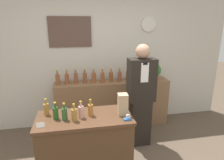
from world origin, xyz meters
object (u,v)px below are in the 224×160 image
Objects in this scene: paper_bag at (123,104)px; tape_dispenser at (128,118)px; potted_plant at (155,71)px; shopkeeper at (141,97)px.

paper_bag is 0.19m from tape_dispenser.
shopkeeper is at bearing -127.56° from potted_plant.
tape_dispenser is at bearing -118.41° from shopkeeper.
tape_dispenser is (-0.45, -0.83, 0.08)m from shopkeeper.
potted_plant is (0.51, 0.66, 0.24)m from shopkeeper.
potted_plant is 1.65m from paper_bag.
paper_bag is at bearing 98.80° from tape_dispenser.
shopkeeper is 5.58× the size of potted_plant.
paper_bag is at bearing -125.11° from shopkeeper.
paper_bag is (-0.47, -0.67, 0.19)m from shopkeeper.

